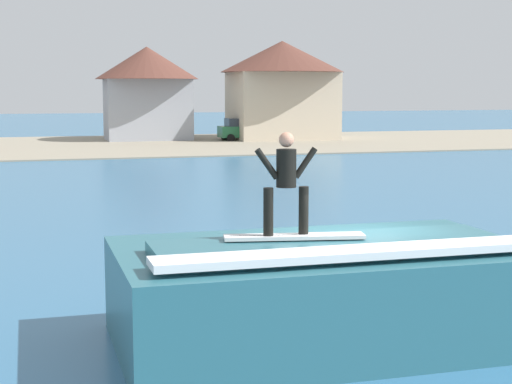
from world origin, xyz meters
TOP-DOWN VIEW (x-y plane):
  - ground_plane at (0.00, 0.00)m, footprint 260.00×260.00m
  - wave_crest at (-0.85, -0.74)m, footprint 6.70×3.83m
  - surfboard at (-1.39, -0.90)m, footprint 2.28×0.77m
  - surfer at (-1.51, -0.86)m, footprint 1.04×0.32m
  - shoreline_bank at (0.00, 47.07)m, footprint 120.00×23.40m
  - car_far_shore at (11.33, 49.53)m, footprint 3.81×2.18m
  - house_gabled_white at (14.99, 50.33)m, footprint 10.19×10.19m
  - house_small_cottage at (4.14, 52.30)m, footprint 8.34×8.34m

SIDE VIEW (x-z plane):
  - ground_plane at x=0.00m, z-range 0.00..0.00m
  - shoreline_bank at x=0.00m, z-range 0.00..0.09m
  - wave_crest at x=-0.85m, z-range -0.05..1.76m
  - car_far_shore at x=11.33m, z-range 0.01..1.87m
  - surfboard at x=-1.39m, z-range 1.81..1.87m
  - surfer at x=-1.51m, z-range 1.96..3.60m
  - house_small_cottage at x=4.14m, z-range 0.75..8.34m
  - house_gabled_white at x=14.99m, z-range 0.70..8.80m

